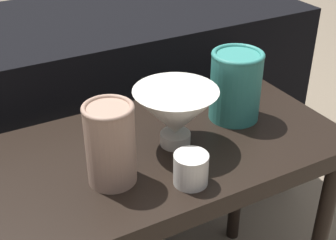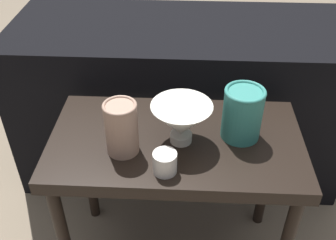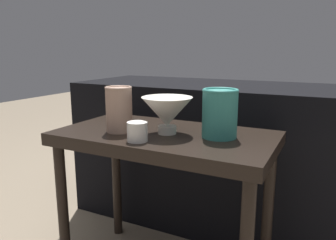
{
  "view_description": "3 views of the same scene",
  "coord_description": "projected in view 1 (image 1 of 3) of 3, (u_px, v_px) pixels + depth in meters",
  "views": [
    {
      "loc": [
        -0.37,
        -0.67,
        1.03
      ],
      "look_at": [
        0.0,
        -0.01,
        0.58
      ],
      "focal_mm": 50.0,
      "sensor_mm": 36.0,
      "label": 1
    },
    {
      "loc": [
        0.02,
        -0.83,
        1.22
      ],
      "look_at": [
        -0.02,
        -0.03,
        0.61
      ],
      "focal_mm": 42.0,
      "sensor_mm": 36.0,
      "label": 2
    },
    {
      "loc": [
        0.47,
        -0.91,
        0.79
      ],
      "look_at": [
        0.01,
        0.0,
        0.57
      ],
      "focal_mm": 35.0,
      "sensor_mm": 36.0,
      "label": 3
    }
  ],
  "objects": [
    {
      "name": "table",
      "position": [
        167.0,
        172.0,
        0.95
      ],
      "size": [
        0.7,
        0.38,
        0.52
      ],
      "color": "black",
      "rests_on": "ground_plane"
    },
    {
      "name": "cup",
      "position": [
        191.0,
        169.0,
        0.79
      ],
      "size": [
        0.06,
        0.06,
        0.06
      ],
      "color": "silver",
      "rests_on": "table"
    },
    {
      "name": "vase_colorful_right",
      "position": [
        236.0,
        85.0,
        0.97
      ],
      "size": [
        0.11,
        0.11,
        0.15
      ],
      "color": "teal",
      "rests_on": "table"
    },
    {
      "name": "bowl",
      "position": [
        176.0,
        113.0,
        0.88
      ],
      "size": [
        0.16,
        0.16,
        0.12
      ],
      "color": "silver",
      "rests_on": "table"
    },
    {
      "name": "couch_backdrop",
      "position": [
        88.0,
        121.0,
        1.39
      ],
      "size": [
        1.25,
        0.5,
        0.64
      ],
      "color": "black",
      "rests_on": "ground_plane"
    },
    {
      "name": "vase_textured_left",
      "position": [
        110.0,
        143.0,
        0.78
      ],
      "size": [
        0.09,
        0.09,
        0.15
      ],
      "color": "tan",
      "rests_on": "table"
    }
  ]
}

